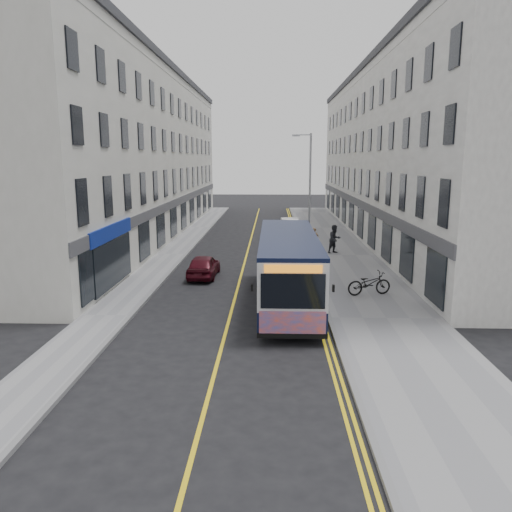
# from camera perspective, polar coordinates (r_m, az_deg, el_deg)

# --- Properties ---
(ground) EXTENTS (140.00, 140.00, 0.00)m
(ground) POSITION_cam_1_polar(r_m,az_deg,el_deg) (21.33, -2.80, -6.20)
(ground) COLOR black
(ground) RESTS_ON ground
(pavement_east) EXTENTS (4.50, 64.00, 0.12)m
(pavement_east) POSITION_cam_1_polar(r_m,az_deg,el_deg) (33.21, 9.72, 0.03)
(pavement_east) COLOR gray
(pavement_east) RESTS_ON ground
(pavement_west) EXTENTS (2.00, 64.00, 0.12)m
(pavement_west) POSITION_cam_1_polar(r_m,az_deg,el_deg) (33.57, -9.67, 0.15)
(pavement_west) COLOR gray
(pavement_west) RESTS_ON ground
(kerb_east) EXTENTS (0.18, 64.00, 0.13)m
(kerb_east) POSITION_cam_1_polar(r_m,az_deg,el_deg) (32.98, 5.84, 0.06)
(kerb_east) COLOR slate
(kerb_east) RESTS_ON ground
(kerb_west) EXTENTS (0.18, 64.00, 0.13)m
(kerb_west) POSITION_cam_1_polar(r_m,az_deg,el_deg) (33.39, -7.99, 0.15)
(kerb_west) COLOR slate
(kerb_west) RESTS_ON ground
(road_centre_line) EXTENTS (0.12, 64.00, 0.01)m
(road_centre_line) POSITION_cam_1_polar(r_m,az_deg,el_deg) (32.95, -1.12, 0.00)
(road_centre_line) COLOR yellow
(road_centre_line) RESTS_ON ground
(road_dbl_yellow_inner) EXTENTS (0.10, 64.00, 0.01)m
(road_dbl_yellow_inner) POSITION_cam_1_polar(r_m,az_deg,el_deg) (32.96, 5.06, -0.04)
(road_dbl_yellow_inner) COLOR yellow
(road_dbl_yellow_inner) RESTS_ON ground
(road_dbl_yellow_outer) EXTENTS (0.10, 64.00, 0.01)m
(road_dbl_yellow_outer) POSITION_cam_1_polar(r_m,az_deg,el_deg) (32.97, 5.41, -0.04)
(road_dbl_yellow_outer) COLOR yellow
(road_dbl_yellow_outer) RESTS_ON ground
(terrace_east) EXTENTS (6.00, 46.00, 13.00)m
(terrace_east) POSITION_cam_1_polar(r_m,az_deg,el_deg) (42.44, 15.51, 10.90)
(terrace_east) COLOR white
(terrace_east) RESTS_ON ground
(terrace_west) EXTENTS (6.00, 46.00, 13.00)m
(terrace_west) POSITION_cam_1_polar(r_m,az_deg,el_deg) (42.66, -12.89, 11.02)
(terrace_west) COLOR silver
(terrace_west) RESTS_ON ground
(streetlamp) EXTENTS (1.32, 0.18, 8.00)m
(streetlamp) POSITION_cam_1_polar(r_m,az_deg,el_deg) (34.44, 6.04, 7.77)
(streetlamp) COLOR #9C9EA4
(streetlamp) RESTS_ON ground
(city_bus) EXTENTS (2.48, 10.63, 3.09)m
(city_bus) POSITION_cam_1_polar(r_m,az_deg,el_deg) (21.95, 3.68, -1.15)
(city_bus) COLOR black
(city_bus) RESTS_ON ground
(bicycle) EXTENTS (2.20, 1.22, 1.10)m
(bicycle) POSITION_cam_1_polar(r_m,az_deg,el_deg) (23.64, 12.80, -3.06)
(bicycle) COLOR black
(bicycle) RESTS_ON pavement_east
(pedestrian_near) EXTENTS (0.59, 0.39, 1.60)m
(pedestrian_near) POSITION_cam_1_polar(r_m,az_deg,el_deg) (34.05, 6.67, 1.86)
(pedestrian_near) COLOR olive
(pedestrian_near) RESTS_ON pavement_east
(pedestrian_far) EXTENTS (1.16, 1.10, 1.89)m
(pedestrian_far) POSITION_cam_1_polar(r_m,az_deg,el_deg) (33.62, 8.98, 1.93)
(pedestrian_far) COLOR black
(pedestrian_far) RESTS_ON pavement_east
(car_white) EXTENTS (1.60, 4.24, 1.38)m
(car_white) POSITION_cam_1_polar(r_m,az_deg,el_deg) (42.37, 3.90, 3.39)
(car_white) COLOR white
(car_white) RESTS_ON ground
(car_maroon) EXTENTS (1.58, 3.70, 1.25)m
(car_maroon) POSITION_cam_1_polar(r_m,az_deg,el_deg) (27.13, -6.01, -1.13)
(car_maroon) COLOR #470B16
(car_maroon) RESTS_ON ground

